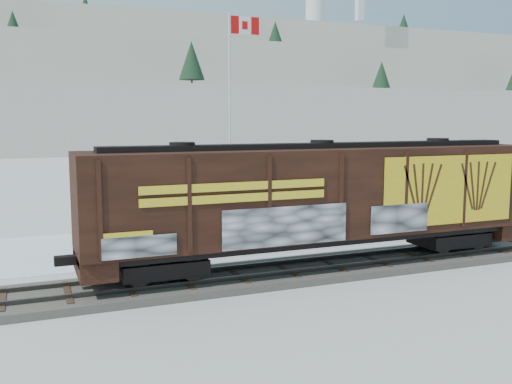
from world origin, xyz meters
name	(u,v)px	position (x,y,z in m)	size (l,w,h in m)	color
ground	(284,276)	(0.00, 0.00, 0.00)	(500.00, 500.00, 0.00)	white
rail_track	(284,272)	(0.00, 0.00, 0.15)	(50.00, 3.40, 0.43)	#59544C
parking_strip	(222,238)	(0.00, 7.50, 0.01)	(40.00, 8.00, 0.03)	white
hillside	(58,87)	(-0.05, 139.79, 14.37)	(360.00, 110.00, 93.00)	white
hopper_railcar	(321,196)	(1.57, -0.01, 3.04)	(18.50, 3.06, 4.69)	black
flagpole	(232,145)	(2.23, 12.17, 4.52)	(2.30, 0.90, 12.11)	silver
car_silver	(135,229)	(-4.37, 7.47, 0.84)	(1.92, 4.76, 1.62)	#A8AAAF
car_white	(309,222)	(4.14, 5.95, 0.82)	(1.68, 4.82, 1.59)	silver
car_dark	(329,213)	(6.74, 8.50, 0.72)	(1.93, 4.74, 1.38)	#212329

